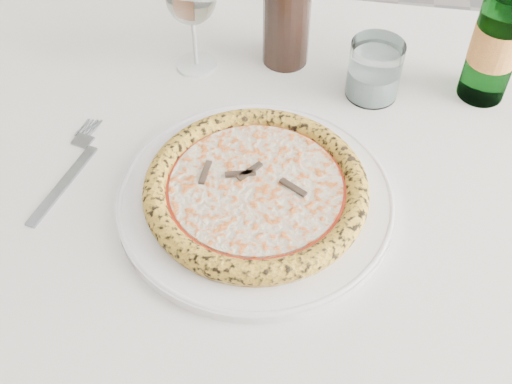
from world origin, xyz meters
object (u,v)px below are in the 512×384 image
chair_far (276,1)px  tumbler (374,73)px  pizza (256,189)px  beer_bottle (500,34)px  dining_table (265,193)px  plate (256,198)px

chair_far → tumbler: bearing=-70.4°
chair_far → pizza: (0.06, -0.82, 0.25)m
chair_far → beer_bottle: (0.37, -0.56, 0.33)m
chair_far → tumbler: 0.67m
dining_table → tumbler: size_ratio=15.33×
pizza → plate: bearing=-19.4°
tumbler → dining_table: bearing=-135.7°
dining_table → beer_bottle: size_ratio=5.05×
dining_table → plate: size_ratio=3.79×
chair_far → tumbler: chair_far is taller
chair_far → tumbler: (0.21, -0.58, 0.26)m
plate → pizza: pizza is taller
dining_table → beer_bottle: beer_bottle is taller
pizza → beer_bottle: size_ratio=1.07×
dining_table → tumbler: bearing=44.3°
beer_bottle → pizza: bearing=-139.7°
dining_table → pizza: 0.16m
dining_table → chair_far: size_ratio=1.47×
dining_table → pizza: bearing=-90.0°
dining_table → tumbler: 0.24m
chair_far → pizza: bearing=-85.7°
dining_table → beer_bottle: (0.31, 0.16, 0.20)m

